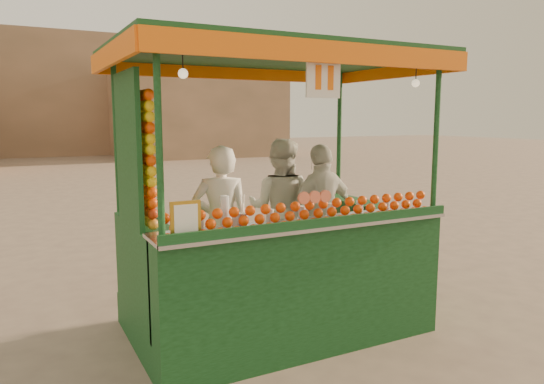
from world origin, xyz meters
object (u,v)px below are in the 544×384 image
vendor_middle (280,209)px  vendor_right (322,213)px  juice_cart (273,245)px  vendor_left (221,224)px

vendor_middle → vendor_right: (0.35, -0.32, -0.03)m
vendor_middle → juice_cart: bearing=96.9°
vendor_middle → vendor_left: bearing=65.9°
juice_cart → vendor_right: 0.92m
juice_cart → vendor_left: juice_cart is taller
vendor_right → juice_cart: bearing=17.4°
vendor_left → vendor_right: bearing=-155.6°
vendor_right → vendor_left: bearing=-2.5°
juice_cart → vendor_middle: (0.46, 0.70, 0.21)m
vendor_left → juice_cart: bearing=167.7°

